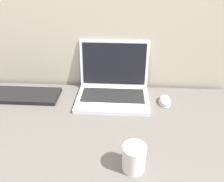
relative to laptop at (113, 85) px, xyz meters
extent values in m
cube|color=#5B5651|center=(-0.09, -0.25, -0.44)|extent=(1.36, 0.67, 0.76)
cube|color=silver|center=(0.00, -0.05, -0.05)|extent=(0.35, 0.23, 0.02)
cube|color=black|center=(0.00, -0.03, -0.04)|extent=(0.31, 0.13, 0.00)
cube|color=silver|center=(0.00, 0.09, 0.08)|extent=(0.35, 0.05, 0.24)
cube|color=black|center=(0.00, 0.08, 0.08)|extent=(0.33, 0.04, 0.21)
cylinder|color=silver|center=(0.09, -0.45, -0.01)|extent=(0.08, 0.08, 0.10)
cylinder|color=black|center=(0.09, -0.45, 0.04)|extent=(0.07, 0.07, 0.01)
ellipsoid|color=white|center=(0.26, -0.06, -0.06)|extent=(0.06, 0.09, 0.01)
ellipsoid|color=silver|center=(0.26, -0.06, -0.04)|extent=(0.05, 0.09, 0.03)
cube|color=black|center=(-0.49, -0.04, -0.05)|extent=(0.44, 0.14, 0.02)
camera|label=1|loc=(0.05, -0.95, 0.56)|focal=35.00mm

